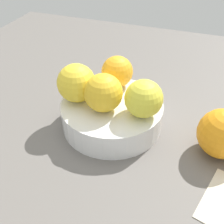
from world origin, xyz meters
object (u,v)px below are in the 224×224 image
Objects in this scene: orange_in_bowl_3 at (76,83)px; orange_loose_0 at (223,134)px; orange_in_bowl_2 at (117,72)px; orange_in_bowl_1 at (103,93)px; fruit_bowl at (112,115)px; orange_in_bowl_0 at (144,99)px.

orange_in_bowl_3 reaches higher than orange_loose_0.
orange_in_bowl_2 is 9.31cm from orange_in_bowl_3.
orange_in_bowl_1 is 0.96× the size of orange_in_bowl_3.
orange_in_bowl_2 is at bearing -126.91° from orange_in_bowl_3.
fruit_bowl is 2.68× the size of orange_in_bowl_3.
fruit_bowl is at bearing -114.50° from orange_in_bowl_1.
orange_in_bowl_0 is 1.06× the size of orange_in_bowl_2.
orange_loose_0 is at bearing -176.57° from orange_in_bowl_1.
orange_in_bowl_3 is (5.91, -1.17, 0.14)cm from orange_in_bowl_1.
orange_in_bowl_0 is 0.97× the size of orange_in_bowl_1.
orange_in_bowl_2 is at bearing -18.50° from orange_loose_0.
fruit_bowl is 2.26× the size of orange_loose_0.
orange_loose_0 is at bearing 177.93° from fruit_bowl.
fruit_bowl is at bearing -172.77° from orange_in_bowl_3.
orange_loose_0 is at bearing -178.31° from orange_in_bowl_0.
orange_in_bowl_1 is 6.03cm from orange_in_bowl_3.
orange_in_bowl_1 is (0.93, 2.03, 6.26)cm from fruit_bowl.
orange_in_bowl_0 reaches higher than orange_loose_0.
orange_in_bowl_2 reaches higher than fruit_bowl.
orange_loose_0 is (-27.44, -0.12, -4.47)cm from orange_in_bowl_3.
fruit_bowl is 2.88× the size of orange_in_bowl_0.
fruit_bowl is at bearing -10.39° from orange_in_bowl_0.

